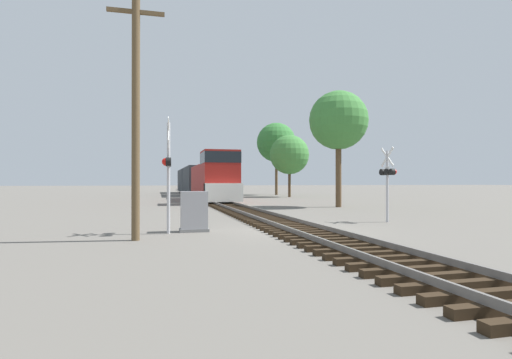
{
  "coord_description": "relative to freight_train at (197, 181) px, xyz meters",
  "views": [
    {
      "loc": [
        -5.19,
        -14.57,
        1.88
      ],
      "look_at": [
        1.08,
        10.49,
        2.04
      ],
      "focal_mm": 28.0,
      "sensor_mm": 36.0,
      "label": 1
    }
  ],
  "objects": [
    {
      "name": "tree_deep_background",
      "position": [
        11.62,
        2.76,
        5.55
      ],
      "size": [
        5.66,
        5.66,
        10.41
      ],
      "color": "brown",
      "rests_on": "ground"
    },
    {
      "name": "rail_track_bed",
      "position": [
        0.0,
        -37.76,
        -1.88
      ],
      "size": [
        2.6,
        160.0,
        0.31
      ],
      "color": "black",
      "rests_on": "ground"
    },
    {
      "name": "ground_plane",
      "position": [
        0.0,
        -37.76,
        -2.01
      ],
      "size": [
        400.0,
        400.0,
        0.0
      ],
      "primitive_type": "plane",
      "color": "#666059"
    },
    {
      "name": "tree_far_right",
      "position": [
        8.03,
        -24.93,
        4.44
      ],
      "size": [
        4.39,
        4.39,
        8.69
      ],
      "color": "brown",
      "rests_on": "ground"
    },
    {
      "name": "relay_cabinet",
      "position": [
        -3.8,
        -37.14,
        -1.26
      ],
      "size": [
        1.09,
        0.62,
        1.52
      ],
      "color": "slate",
      "rests_on": "ground"
    },
    {
      "name": "tree_mid_background",
      "position": [
        10.91,
        -5.17,
        3.26
      ],
      "size": [
        4.9,
        4.9,
        7.73
      ],
      "color": "#473521",
      "rests_on": "ground"
    },
    {
      "name": "crossing_signal_near",
      "position": [
        -4.79,
        -37.51,
        0.45
      ],
      "size": [
        0.36,
        1.01,
        4.21
      ],
      "rotation": [
        0.0,
        0.0,
        -1.61
      ],
      "color": "#B7B7BC",
      "rests_on": "ground"
    },
    {
      "name": "utility_pole",
      "position": [
        -5.84,
        -38.95,
        2.13
      ],
      "size": [
        1.8,
        0.26,
        7.97
      ],
      "color": "brown",
      "rests_on": "ground"
    },
    {
      "name": "freight_train",
      "position": [
        0.0,
        0.0,
        0.0
      ],
      "size": [
        3.0,
        44.01,
        4.5
      ],
      "color": "maroon",
      "rests_on": "ground"
    },
    {
      "name": "crossing_signal_far",
      "position": [
        5.34,
        -35.71,
        0.17
      ],
      "size": [
        0.4,
        1.01,
        3.51
      ],
      "rotation": [
        0.0,
        0.0,
        1.66
      ],
      "color": "#B7B7BC",
      "rests_on": "ground"
    }
  ]
}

